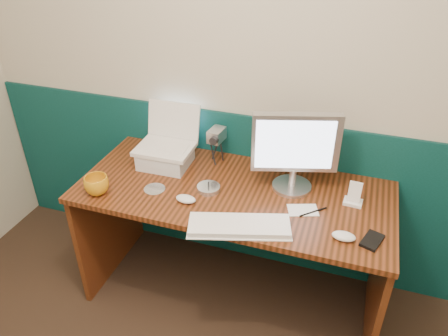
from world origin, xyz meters
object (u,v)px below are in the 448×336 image
(laptop, at_px, (163,130))
(camcorder, at_px, (217,144))
(monitor, at_px, (295,152))
(keyboard, at_px, (239,227))
(mug, at_px, (97,185))
(desk, at_px, (233,245))

(laptop, height_order, camcorder, laptop)
(monitor, xyz_separation_m, keyboard, (-0.16, -0.40, -0.20))
(keyboard, xyz_separation_m, mug, (-0.76, 0.04, 0.04))
(keyboard, relative_size, mug, 3.70)
(keyboard, bearing_deg, mug, 160.20)
(monitor, distance_m, camcorder, 0.48)
(keyboard, relative_size, camcorder, 2.05)
(mug, bearing_deg, monitor, 21.37)
(laptop, xyz_separation_m, keyboard, (0.55, -0.40, -0.20))
(mug, distance_m, camcorder, 0.67)
(monitor, height_order, camcorder, monitor)
(camcorder, bearing_deg, mug, -127.17)
(monitor, relative_size, keyboard, 0.93)
(laptop, xyz_separation_m, monitor, (0.71, -0.00, -0.01))
(keyboard, xyz_separation_m, camcorder, (-0.29, 0.52, 0.10))
(monitor, xyz_separation_m, camcorder, (-0.45, 0.12, -0.10))
(desk, xyz_separation_m, camcorder, (-0.17, 0.24, 0.49))
(keyboard, distance_m, camcorder, 0.61)
(laptop, relative_size, keyboard, 0.67)
(monitor, bearing_deg, desk, -174.17)
(desk, relative_size, keyboard, 3.53)
(desk, distance_m, monitor, 0.66)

